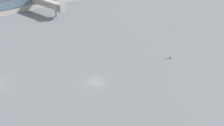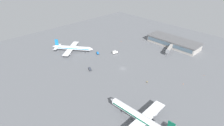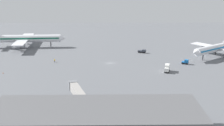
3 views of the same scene
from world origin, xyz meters
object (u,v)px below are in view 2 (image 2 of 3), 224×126
object	(u,v)px
airplane_taxiing	(141,118)
safety_cone_far_side	(183,84)
ground_crew_worker	(147,82)
catering_truck	(115,52)
airplane_at_gate	(72,48)
safety_cone_mid_apron	(204,75)
safety_cone_near_gate	(121,41)
pushback_tractor	(90,69)
baggage_tug	(98,53)

from	to	relation	value
airplane_taxiing	safety_cone_far_side	distance (m)	56.68
airplane_taxiing	ground_crew_worker	world-z (taller)	airplane_taxiing
catering_truck	airplane_at_gate	bearing A→B (deg)	145.61
safety_cone_mid_apron	safety_cone_far_side	xyz separation A→B (m)	(6.10, 24.33, 0.00)
ground_crew_worker	safety_cone_near_gate	bearing A→B (deg)	-141.85
airplane_at_gate	safety_cone_far_side	bearing A→B (deg)	-22.07
airplane_taxiing	pushback_tractor	xyz separation A→B (m)	(69.98, -16.48, -4.46)
airplane_taxiing	safety_cone_near_gate	distance (m)	126.72
airplane_at_gate	safety_cone_mid_apron	distance (m)	127.28
catering_truck	safety_cone_near_gate	size ratio (longest dim) A/B	9.82
airplane_at_gate	baggage_tug	distance (m)	27.19
catering_truck	pushback_tractor	world-z (taller)	catering_truck
airplane_taxiing	baggage_tug	world-z (taller)	airplane_taxiing
ground_crew_worker	safety_cone_mid_apron	world-z (taller)	ground_crew_worker
safety_cone_near_gate	airplane_at_gate	bearing A→B (deg)	75.22
safety_cone_near_gate	safety_cone_mid_apron	bearing A→B (deg)	178.59
airplane_at_gate	pushback_tractor	world-z (taller)	airplane_at_gate
baggage_tug	pushback_tractor	size ratio (longest dim) A/B	0.77
airplane_at_gate	baggage_tug	size ratio (longest dim) A/B	10.09
airplane_taxiing	catering_truck	distance (m)	94.96
airplane_taxiing	baggage_tug	xyz separation A→B (m)	(89.17, -41.57, -4.27)
safety_cone_mid_apron	airplane_taxiing	bearing A→B (deg)	87.29
catering_truck	safety_cone_near_gate	bearing A→B (deg)	46.59
airplane_taxiing	safety_cone_near_gate	size ratio (longest dim) A/B	81.79
pushback_tractor	safety_cone_far_side	distance (m)	78.60
baggage_tug	safety_cone_far_side	distance (m)	88.15
safety_cone_mid_apron	safety_cone_far_side	bearing A→B (deg)	75.93
catering_truck	ground_crew_worker	xyz separation A→B (m)	(-54.62, 18.02, -0.85)
catering_truck	pushback_tractor	bearing A→B (deg)	-154.93
pushback_tractor	catering_truck	bearing A→B (deg)	-54.53
pushback_tractor	safety_cone_far_side	xyz separation A→B (m)	(-67.70, -39.92, -0.67)
airplane_taxiing	ground_crew_worker	bearing A→B (deg)	-61.18
baggage_tug	airplane_taxiing	bearing A→B (deg)	-179.46
ground_crew_worker	safety_cone_mid_apron	bearing A→B (deg)	129.45
airplane_taxiing	ground_crew_worker	size ratio (longest dim) A/B	29.39
baggage_tug	pushback_tractor	xyz separation A→B (m)	(-19.19, 25.08, -0.19)
pushback_tractor	safety_cone_mid_apron	world-z (taller)	pushback_tractor
airplane_at_gate	airplane_taxiing	bearing A→B (deg)	-50.95
airplane_at_gate	safety_cone_far_side	distance (m)	112.87
baggage_tug	safety_cone_far_side	size ratio (longest dim) A/B	6.18
catering_truck	ground_crew_worker	size ratio (longest dim) A/B	3.53
baggage_tug	pushback_tractor	distance (m)	31.58
safety_cone_mid_apron	safety_cone_near_gate	bearing A→B (deg)	-1.41
airplane_at_gate	airplane_taxiing	xyz separation A→B (m)	(-110.71, 25.40, 0.50)
catering_truck	ground_crew_worker	world-z (taller)	catering_truck
airplane_at_gate	catering_truck	size ratio (longest dim) A/B	6.34
safety_cone_near_gate	safety_cone_far_side	world-z (taller)	same
catering_truck	safety_cone_mid_apron	bearing A→B (deg)	-58.23
safety_cone_near_gate	safety_cone_mid_apron	world-z (taller)	same
airplane_at_gate	ground_crew_worker	bearing A→B (deg)	-30.62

